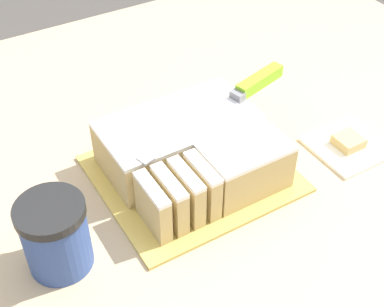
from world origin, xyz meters
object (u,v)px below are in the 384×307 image
Objects in this scene: coffee_cup at (56,235)px; brownie at (348,141)px; cake at (193,151)px; knife at (245,90)px; cake_board at (192,173)px.

brownie is (0.53, -0.02, -0.04)m from coffee_cup.
brownie is at bearing -18.17° from cake.
knife is 0.21m from brownie.
coffee_cup is at bearing 177.45° from brownie.
brownie is (0.27, -0.09, -0.03)m from cake.
cake_board is 1.20× the size of cake.
coffee_cup is at bearing -165.98° from cake.
cake is at bearing 14.02° from coffee_cup.
coffee_cup reaches higher than cake.
knife reaches higher than cake_board.
knife is 0.40m from coffee_cup.
cake_board is 0.29m from brownie.
coffee_cup is 0.53m from brownie.
knife is at bearing 137.58° from brownie.
cake_board is at bearing 163.15° from brownie.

